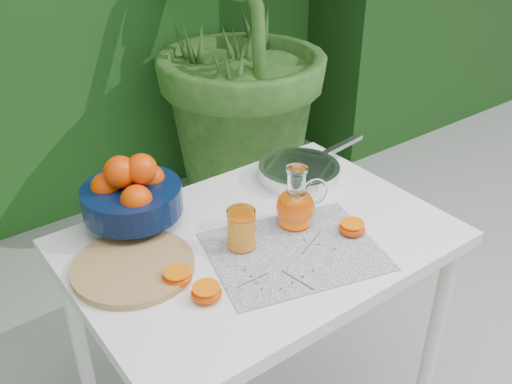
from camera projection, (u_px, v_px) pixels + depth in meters
potted_plant_right at (223, 25)px, 2.69m from camera, size 2.34×2.34×1.87m
white_table at (260, 260)px, 1.58m from camera, size 1.00×0.70×0.75m
placemat at (294, 251)px, 1.48m from camera, size 0.50×0.44×0.00m
cutting_board at (133, 266)px, 1.41m from camera, size 0.35×0.35×0.02m
fruit_bowl at (131, 193)px, 1.54m from camera, size 0.33×0.33×0.22m
juice_pitcher at (296, 205)px, 1.55m from camera, size 0.16×0.13×0.18m
juice_tumbler at (241, 230)px, 1.47m from camera, size 0.10×0.10×0.11m
saute_pan at (300, 171)px, 1.80m from camera, size 0.47×0.29×0.05m
orange_halves at (250, 264)px, 1.41m from camera, size 0.56×0.18×0.04m
thyme_sprigs at (290, 265)px, 1.42m from camera, size 0.31×0.21×0.01m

